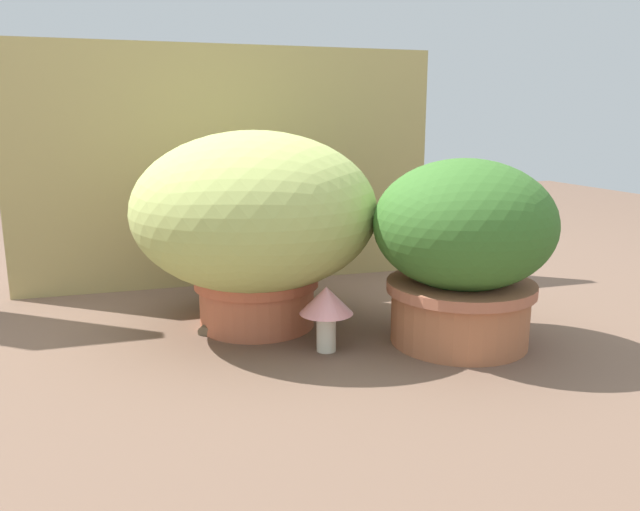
{
  "coord_description": "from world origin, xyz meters",
  "views": [
    {
      "loc": [
        -0.32,
        -1.36,
        0.51
      ],
      "look_at": [
        0.11,
        0.05,
        0.18
      ],
      "focal_mm": 34.85,
      "sensor_mm": 36.0,
      "label": 1
    }
  ],
  "objects": [
    {
      "name": "ground_plane",
      "position": [
        0.0,
        0.0,
        0.0
      ],
      "size": [
        6.0,
        6.0,
        0.0
      ],
      "primitive_type": "plane",
      "color": "brown"
    },
    {
      "name": "cardboard_backdrop",
      "position": [
        -0.03,
        0.54,
        0.36
      ],
      "size": [
        1.28,
        0.03,
        0.72
      ],
      "primitive_type": "cube",
      "color": "tan",
      "rests_on": "ground"
    },
    {
      "name": "grass_planter",
      "position": [
        -0.04,
        0.1,
        0.27
      ],
      "size": [
        0.59,
        0.59,
        0.48
      ],
      "color": "#BF6544",
      "rests_on": "ground"
    },
    {
      "name": "leafy_planter",
      "position": [
        0.38,
        -0.15,
        0.23
      ],
      "size": [
        0.4,
        0.4,
        0.42
      ],
      "color": "#B16944",
      "rests_on": "ground"
    },
    {
      "name": "cat",
      "position": [
        -0.01,
        0.21,
        0.12
      ],
      "size": [
        0.32,
        0.32,
        0.32
      ],
      "color": "brown",
      "rests_on": "ground"
    },
    {
      "name": "mushroom_ornament_pink",
      "position": [
        0.07,
        -0.12,
        0.11
      ],
      "size": [
        0.12,
        0.12,
        0.15
      ],
      "color": "silver",
      "rests_on": "ground"
    },
    {
      "name": "mushroom_ornament_red",
      "position": [
        -0.02,
        0.01,
        0.09
      ],
      "size": [
        0.09,
        0.09,
        0.14
      ],
      "color": "white",
      "rests_on": "ground"
    }
  ]
}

